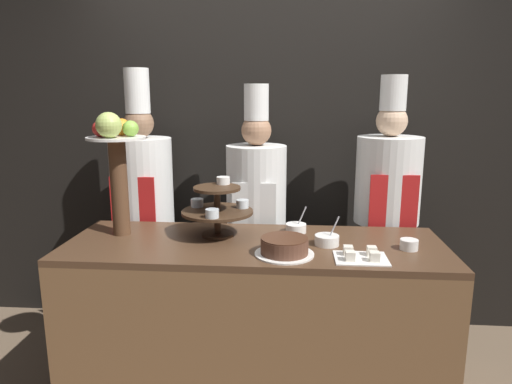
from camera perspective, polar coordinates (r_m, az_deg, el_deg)
The scene contains 12 objects.
wall_back at distance 3.27m, azimuth 1.23°, elevation 7.24°, with size 10.00×0.06×2.80m.
buffet_counter at distance 2.59m, azimuth -0.18°, elevation -15.97°, with size 1.98×0.70×0.92m.
tiered_stand at distance 2.48m, azimuth -4.83°, elevation -1.93°, with size 0.39×0.39×0.32m.
fruit_pedestal at distance 2.55m, azimuth -17.06°, elevation 4.39°, with size 0.31×0.31×0.67m.
cake_round at distance 2.22m, azimuth 3.57°, elevation -6.82°, with size 0.29×0.29×0.09m.
cup_white at distance 2.42m, azimuth 18.59°, elevation -6.24°, with size 0.09×0.09×0.05m.
cake_square_tray at distance 2.23m, azimuth 12.99°, elevation -7.76°, with size 0.25×0.19×0.05m.
serving_bowl_near at distance 2.39m, azimuth 8.86°, elevation -5.95°, with size 0.13×0.13×0.15m.
serving_bowl_far at distance 2.58m, azimuth 5.02°, elevation -4.50°, with size 0.12×0.12×0.15m.
chef_left at distance 3.12m, azimuth -13.94°, elevation -1.51°, with size 0.40×0.40×1.84m.
chef_center_left at distance 2.97m, azimuth 0.04°, elevation -2.36°, with size 0.38×0.38×1.74m.
chef_center_right at distance 3.02m, azimuth 15.99°, elevation -1.92°, with size 0.40×0.40×1.79m.
Camera 1 is at (0.19, -1.93, 1.68)m, focal length 32.00 mm.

